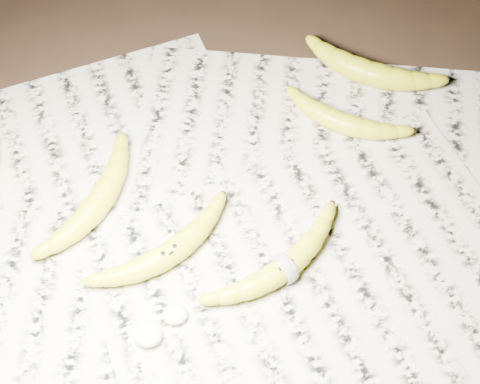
{
  "coord_description": "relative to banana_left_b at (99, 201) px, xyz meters",
  "views": [
    {
      "loc": [
        -0.02,
        -0.4,
        0.8
      ],
      "look_at": [
        0.03,
        0.05,
        0.05
      ],
      "focal_mm": 50.0,
      "sensor_mm": 36.0,
      "label": 1
    }
  ],
  "objects": [
    {
      "name": "flesh_chunk_c",
      "position": [
        0.09,
        -0.17,
        -0.01
      ],
      "size": [
        0.03,
        0.03,
        0.02
      ],
      "primitive_type": "ellipsoid",
      "color": "#FCF1C3",
      "rests_on": "newspaper_patch"
    },
    {
      "name": "banana_left_b",
      "position": [
        0.0,
        0.0,
        0.0
      ],
      "size": [
        0.15,
        0.19,
        0.04
      ],
      "primitive_type": null,
      "rotation": [
        0.0,
        0.0,
        0.99
      ],
      "color": "#B2B316",
      "rests_on": "newspaper_patch"
    },
    {
      "name": "measuring_tape",
      "position": [
        0.23,
        -0.12,
        -0.0
      ],
      "size": [
        0.03,
        0.04,
        0.04
      ],
      "primitive_type": "torus",
      "rotation": [
        0.0,
        1.57,
        0.56
      ],
      "color": "white",
      "rests_on": "newspaper_patch"
    },
    {
      "name": "banana_upper_a",
      "position": [
        0.35,
        0.1,
        -0.0
      ],
      "size": [
        0.17,
        0.13,
        0.03
      ],
      "primitive_type": null,
      "rotation": [
        0.0,
        0.0,
        -0.53
      ],
      "color": "#B2B316",
      "rests_on": "newspaper_patch"
    },
    {
      "name": "banana_upper_b",
      "position": [
        0.41,
        0.18,
        0.0
      ],
      "size": [
        0.2,
        0.15,
        0.04
      ],
      "primitive_type": null,
      "rotation": [
        0.0,
        0.0,
        -0.51
      ],
      "color": "#B2B316",
      "rests_on": "newspaper_patch"
    },
    {
      "name": "ground",
      "position": [
        0.16,
        -0.07,
        -0.03
      ],
      "size": [
        3.0,
        3.0,
        0.0
      ],
      "primitive_type": "plane",
      "color": "black",
      "rests_on": "ground"
    },
    {
      "name": "banana_center",
      "position": [
        0.09,
        -0.09,
        -0.0
      ],
      "size": [
        0.19,
        0.14,
        0.03
      ],
      "primitive_type": null,
      "rotation": [
        0.0,
        0.0,
        0.53
      ],
      "color": "#B2B316",
      "rests_on": "newspaper_patch"
    },
    {
      "name": "flesh_chunk_a",
      "position": [
        0.06,
        -0.19,
        -0.01
      ],
      "size": [
        0.03,
        0.03,
        0.02
      ],
      "primitive_type": "ellipsoid",
      "color": "#FCF1C3",
      "rests_on": "newspaper_patch"
    },
    {
      "name": "banana_taped",
      "position": [
        0.23,
        -0.12,
        -0.0
      ],
      "size": [
        0.19,
        0.15,
        0.03
      ],
      "primitive_type": null,
      "rotation": [
        0.0,
        0.0,
        0.56
      ],
      "color": "#B2B316",
      "rests_on": "newspaper_patch"
    },
    {
      "name": "newspaper_patch",
      "position": [
        0.12,
        -0.06,
        -0.02
      ],
      "size": [
        0.9,
        0.7,
        0.01
      ],
      "primitive_type": "cube",
      "color": "#ADA794",
      "rests_on": "ground"
    }
  ]
}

